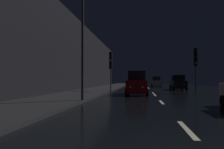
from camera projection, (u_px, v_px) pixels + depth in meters
The scene contains 10 objects.
ground at pixel (150, 90), 27.09m from camera, with size 26.22×84.00×0.02m, color black.
sidewalk_left at pixel (99, 89), 28.04m from camera, with size 4.40×84.00×0.15m, color #28282B.
building_facade_left at pixel (72, 54), 25.04m from camera, with size 0.80×63.00×9.10m, color black.
lane_centerline at pixel (153, 93), 20.97m from camera, with size 0.16×32.18×0.01m.
traffic_light_far_right at pixel (196, 61), 22.18m from camera, with size 0.32×0.46×4.77m.
traffic_light_far_left at pixel (111, 63), 23.27m from camera, with size 0.35×0.48×4.53m.
streetlamp_overhead at pixel (90, 23), 12.64m from camera, with size 1.70×0.44×7.44m.
car_approaching_headlights at pixel (137, 84), 19.22m from camera, with size 2.01×4.36×2.19m.
car_parked_right_far at pixel (178, 83), 28.16m from camera, with size 1.86×4.02×2.03m.
car_distant_taillights at pixel (156, 82), 39.63m from camera, with size 1.81×3.92×1.98m.
Camera 1 is at (-1.29, -3.07, 1.41)m, focal length 33.05 mm.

